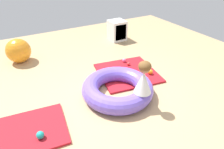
{
  "coord_description": "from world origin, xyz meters",
  "views": [
    {
      "loc": [
        -1.4,
        -2.37,
        2.19
      ],
      "look_at": [
        0.08,
        0.26,
        0.33
      ],
      "focal_mm": 31.76,
      "sensor_mm": 36.0,
      "label": 1
    }
  ],
  "objects_px": {
    "play_ball_pink": "(124,60)",
    "play_ball_red": "(128,64)",
    "play_ball_teal": "(40,135)",
    "inflatable_cushion": "(118,88)",
    "exercise_ball_large": "(18,51)",
    "child_in_white": "(144,78)",
    "storage_cube": "(117,31)",
    "play_ball_yellow": "(141,65)",
    "play_ball_orange": "(150,72)"
  },
  "relations": [
    {
      "from": "child_in_white",
      "to": "play_ball_orange",
      "type": "xyz_separation_m",
      "value": [
        0.74,
        0.69,
        -0.47
      ]
    },
    {
      "from": "play_ball_yellow",
      "to": "play_ball_pink",
      "type": "height_order",
      "value": "play_ball_yellow"
    },
    {
      "from": "play_ball_teal",
      "to": "storage_cube",
      "type": "relative_size",
      "value": 0.19
    },
    {
      "from": "inflatable_cushion",
      "to": "exercise_ball_large",
      "type": "relative_size",
      "value": 2.29
    },
    {
      "from": "storage_cube",
      "to": "play_ball_teal",
      "type": "bearing_deg",
      "value": -136.37
    },
    {
      "from": "inflatable_cushion",
      "to": "storage_cube",
      "type": "xyz_separation_m",
      "value": [
        1.35,
        2.29,
        0.13
      ]
    },
    {
      "from": "child_in_white",
      "to": "play_ball_pink",
      "type": "distance_m",
      "value": 1.57
    },
    {
      "from": "play_ball_red",
      "to": "exercise_ball_large",
      "type": "relative_size",
      "value": 0.13
    },
    {
      "from": "inflatable_cushion",
      "to": "play_ball_red",
      "type": "distance_m",
      "value": 1.07
    },
    {
      "from": "child_in_white",
      "to": "play_ball_red",
      "type": "xyz_separation_m",
      "value": [
        0.55,
        1.22,
        -0.49
      ]
    },
    {
      "from": "exercise_ball_large",
      "to": "play_ball_yellow",
      "type": "bearing_deg",
      "value": -36.24
    },
    {
      "from": "play_ball_teal",
      "to": "play_ball_pink",
      "type": "distance_m",
      "value": 2.52
    },
    {
      "from": "child_in_white",
      "to": "exercise_ball_large",
      "type": "distance_m",
      "value": 3.09
    },
    {
      "from": "play_ball_yellow",
      "to": "play_ball_orange",
      "type": "distance_m",
      "value": 0.33
    },
    {
      "from": "play_ball_teal",
      "to": "storage_cube",
      "type": "distance_m",
      "value": 3.83
    },
    {
      "from": "child_in_white",
      "to": "play_ball_teal",
      "type": "height_order",
      "value": "child_in_white"
    },
    {
      "from": "play_ball_red",
      "to": "play_ball_orange",
      "type": "bearing_deg",
      "value": -70.77
    },
    {
      "from": "child_in_white",
      "to": "storage_cube",
      "type": "distance_m",
      "value": 2.98
    },
    {
      "from": "play_ball_pink",
      "to": "play_ball_red",
      "type": "xyz_separation_m",
      "value": [
        0.01,
        -0.18,
        -0.01
      ]
    },
    {
      "from": "play_ball_red",
      "to": "storage_cube",
      "type": "bearing_deg",
      "value": 68.21
    },
    {
      "from": "play_ball_pink",
      "to": "play_ball_red",
      "type": "height_order",
      "value": "play_ball_pink"
    },
    {
      "from": "storage_cube",
      "to": "play_ball_yellow",
      "type": "bearing_deg",
      "value": -103.39
    },
    {
      "from": "play_ball_yellow",
      "to": "exercise_ball_large",
      "type": "distance_m",
      "value": 2.81
    },
    {
      "from": "play_ball_teal",
      "to": "play_ball_red",
      "type": "distance_m",
      "value": 2.44
    },
    {
      "from": "play_ball_yellow",
      "to": "exercise_ball_large",
      "type": "height_order",
      "value": "exercise_ball_large"
    },
    {
      "from": "play_ball_yellow",
      "to": "play_ball_red",
      "type": "distance_m",
      "value": 0.28
    },
    {
      "from": "play_ball_teal",
      "to": "exercise_ball_large",
      "type": "height_order",
      "value": "exercise_ball_large"
    },
    {
      "from": "play_ball_pink",
      "to": "exercise_ball_large",
      "type": "height_order",
      "value": "exercise_ball_large"
    },
    {
      "from": "child_in_white",
      "to": "play_ball_yellow",
      "type": "relative_size",
      "value": 5.05
    },
    {
      "from": "play_ball_teal",
      "to": "play_ball_red",
      "type": "bearing_deg",
      "value": 27.44
    },
    {
      "from": "child_in_white",
      "to": "play_ball_yellow",
      "type": "xyz_separation_m",
      "value": [
        0.75,
        1.01,
        -0.47
      ]
    },
    {
      "from": "inflatable_cushion",
      "to": "exercise_ball_large",
      "type": "bearing_deg",
      "value": 120.81
    },
    {
      "from": "child_in_white",
      "to": "play_ball_pink",
      "type": "xyz_separation_m",
      "value": [
        0.54,
        1.4,
        -0.48
      ]
    },
    {
      "from": "play_ball_red",
      "to": "play_ball_yellow",
      "type": "bearing_deg",
      "value": -46.26
    },
    {
      "from": "play_ball_teal",
      "to": "play_ball_orange",
      "type": "height_order",
      "value": "play_ball_teal"
    },
    {
      "from": "play_ball_yellow",
      "to": "play_ball_orange",
      "type": "bearing_deg",
      "value": -91.8
    },
    {
      "from": "play_ball_teal",
      "to": "storage_cube",
      "type": "height_order",
      "value": "storage_cube"
    },
    {
      "from": "play_ball_orange",
      "to": "exercise_ball_large",
      "type": "height_order",
      "value": "exercise_ball_large"
    },
    {
      "from": "play_ball_pink",
      "to": "exercise_ball_large",
      "type": "bearing_deg",
      "value": 148.24
    },
    {
      "from": "play_ball_red",
      "to": "exercise_ball_large",
      "type": "distance_m",
      "value": 2.53
    },
    {
      "from": "child_in_white",
      "to": "inflatable_cushion",
      "type": "bearing_deg",
      "value": -69.58
    },
    {
      "from": "play_ball_orange",
      "to": "exercise_ball_large",
      "type": "relative_size",
      "value": 0.19
    },
    {
      "from": "storage_cube",
      "to": "play_ball_red",
      "type": "bearing_deg",
      "value": -111.79
    },
    {
      "from": "play_ball_red",
      "to": "play_ball_teal",
      "type": "bearing_deg",
      "value": -152.56
    },
    {
      "from": "child_in_white",
      "to": "play_ball_teal",
      "type": "xyz_separation_m",
      "value": [
        -1.61,
        0.1,
        -0.47
      ]
    },
    {
      "from": "child_in_white",
      "to": "play_ball_teal",
      "type": "relative_size",
      "value": 5.07
    },
    {
      "from": "play_ball_teal",
      "to": "play_ball_pink",
      "type": "xyz_separation_m",
      "value": [
        2.16,
        1.3,
        -0.01
      ]
    },
    {
      "from": "inflatable_cushion",
      "to": "exercise_ball_large",
      "type": "xyz_separation_m",
      "value": [
        -1.33,
        2.22,
        0.13
      ]
    },
    {
      "from": "inflatable_cushion",
      "to": "play_ball_teal",
      "type": "relative_size",
      "value": 11.72
    },
    {
      "from": "play_ball_teal",
      "to": "play_ball_orange",
      "type": "xyz_separation_m",
      "value": [
        2.35,
        0.59,
        -0.0
      ]
    }
  ]
}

